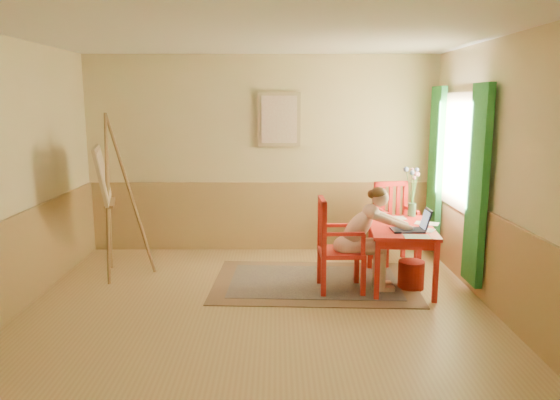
{
  "coord_description": "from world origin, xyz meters",
  "views": [
    {
      "loc": [
        0.21,
        -5.41,
        2.16
      ],
      "look_at": [
        0.25,
        0.55,
        1.05
      ],
      "focal_mm": 34.26,
      "sensor_mm": 36.0,
      "label": 1
    }
  ],
  "objects_px": {
    "figure": "(365,234)",
    "easel": "(106,181)",
    "laptop": "(413,227)",
    "chair_back": "(394,223)",
    "table": "(401,233)",
    "chair_left": "(336,245)"
  },
  "relations": [
    {
      "from": "figure",
      "to": "easel",
      "type": "xyz_separation_m",
      "value": [
        -3.08,
        0.55,
        0.53
      ]
    },
    {
      "from": "laptop",
      "to": "easel",
      "type": "height_order",
      "value": "easel"
    },
    {
      "from": "chair_back",
      "to": "figure",
      "type": "height_order",
      "value": "figure"
    },
    {
      "from": "figure",
      "to": "laptop",
      "type": "distance_m",
      "value": 0.55
    },
    {
      "from": "table",
      "to": "figure",
      "type": "relative_size",
      "value": 1.05
    },
    {
      "from": "chair_left",
      "to": "figure",
      "type": "relative_size",
      "value": 0.9
    },
    {
      "from": "chair_back",
      "to": "laptop",
      "type": "relative_size",
      "value": 2.58
    },
    {
      "from": "table",
      "to": "figure",
      "type": "height_order",
      "value": "figure"
    },
    {
      "from": "table",
      "to": "chair_left",
      "type": "xyz_separation_m",
      "value": [
        -0.78,
        -0.21,
        -0.09
      ]
    },
    {
      "from": "laptop",
      "to": "easel",
      "type": "distance_m",
      "value": 3.69
    },
    {
      "from": "chair_back",
      "to": "laptop",
      "type": "distance_m",
      "value": 1.21
    },
    {
      "from": "chair_back",
      "to": "figure",
      "type": "bearing_deg",
      "value": -117.69
    },
    {
      "from": "chair_left",
      "to": "laptop",
      "type": "distance_m",
      "value": 0.89
    },
    {
      "from": "chair_left",
      "to": "laptop",
      "type": "bearing_deg",
      "value": -3.36
    },
    {
      "from": "chair_back",
      "to": "laptop",
      "type": "xyz_separation_m",
      "value": [
        -0.05,
        -1.18,
        0.23
      ]
    },
    {
      "from": "table",
      "to": "chair_left",
      "type": "bearing_deg",
      "value": -165.09
    },
    {
      "from": "table",
      "to": "easel",
      "type": "distance_m",
      "value": 3.6
    },
    {
      "from": "table",
      "to": "chair_back",
      "type": "distance_m",
      "value": 0.94
    },
    {
      "from": "table",
      "to": "laptop",
      "type": "xyz_separation_m",
      "value": [
        0.07,
        -0.26,
        0.14
      ]
    },
    {
      "from": "chair_back",
      "to": "easel",
      "type": "height_order",
      "value": "easel"
    },
    {
      "from": "chair_left",
      "to": "easel",
      "type": "xyz_separation_m",
      "value": [
        -2.76,
        0.57,
        0.66
      ]
    },
    {
      "from": "chair_left",
      "to": "figure",
      "type": "height_order",
      "value": "figure"
    }
  ]
}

